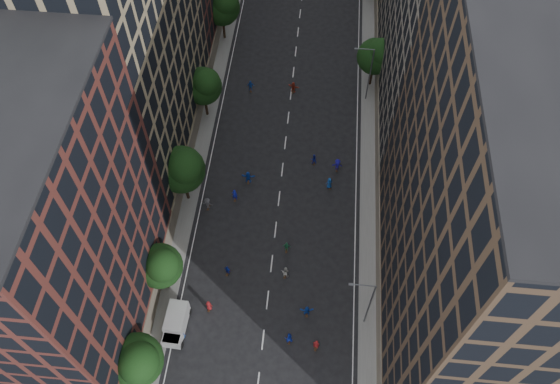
{
  "coord_description": "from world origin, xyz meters",
  "views": [
    {
      "loc": [
        3.62,
        -10.33,
        56.33
      ],
      "look_at": [
        0.16,
        26.63,
        2.0
      ],
      "focal_mm": 35.0,
      "sensor_mm": 36.0,
      "label": 1
    }
  ],
  "objects_px": {
    "cargo_van": "(176,323)",
    "streetlamp_near": "(368,302)",
    "skater_2": "(289,338)",
    "skater_0": "(182,334)",
    "streetlamp_far": "(369,72)"
  },
  "relations": [
    {
      "from": "cargo_van",
      "to": "skater_0",
      "type": "relative_size",
      "value": 2.85
    },
    {
      "from": "streetlamp_near",
      "to": "skater_2",
      "type": "distance_m",
      "value": 9.24
    },
    {
      "from": "skater_0",
      "to": "cargo_van",
      "type": "bearing_deg",
      "value": -31.91
    },
    {
      "from": "skater_2",
      "to": "skater_0",
      "type": "bearing_deg",
      "value": -7.61
    },
    {
      "from": "cargo_van",
      "to": "skater_0",
      "type": "bearing_deg",
      "value": -49.24
    },
    {
      "from": "streetlamp_far",
      "to": "cargo_van",
      "type": "height_order",
      "value": "streetlamp_far"
    },
    {
      "from": "streetlamp_near",
      "to": "skater_2",
      "type": "relative_size",
      "value": 5.11
    },
    {
      "from": "streetlamp_far",
      "to": "cargo_van",
      "type": "relative_size",
      "value": 1.95
    },
    {
      "from": "streetlamp_near",
      "to": "streetlamp_far",
      "type": "relative_size",
      "value": 1.0
    },
    {
      "from": "skater_2",
      "to": "streetlamp_far",
      "type": "bearing_deg",
      "value": -112.79
    },
    {
      "from": "cargo_van",
      "to": "streetlamp_near",
      "type": "bearing_deg",
      "value": 9.82
    },
    {
      "from": "streetlamp_far",
      "to": "skater_0",
      "type": "distance_m",
      "value": 41.3
    },
    {
      "from": "streetlamp_near",
      "to": "cargo_van",
      "type": "distance_m",
      "value": 20.14
    },
    {
      "from": "streetlamp_far",
      "to": "skater_2",
      "type": "xyz_separation_m",
      "value": [
        -7.67,
        -35.87,
        -4.28
      ]
    },
    {
      "from": "cargo_van",
      "to": "skater_0",
      "type": "xyz_separation_m",
      "value": [
        0.73,
        -0.92,
        -0.46
      ]
    }
  ]
}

